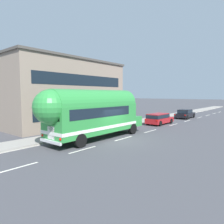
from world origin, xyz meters
TOP-DOWN VIEW (x-y plane):
  - ground_plane at (0.00, 0.00)m, footprint 300.00×300.00m
  - lane_markings at (-2.40, 12.41)m, footprint 3.53×80.00m
  - sidewalk_slab at (-4.62, 10.00)m, footprint 2.44×90.00m
  - roadside_building at (-12.43, 2.67)m, footprint 11.23×14.80m
  - painted_bus at (-1.70, -1.28)m, footprint 2.60×11.06m
  - car_lead at (-1.54, 10.20)m, footprint 1.93×4.39m
  - car_second at (-1.49, 18.94)m, footprint 2.05×4.77m

SIDE VIEW (x-z plane):
  - ground_plane at x=0.00m, z-range 0.00..0.00m
  - lane_markings at x=-2.40m, z-range 0.00..0.01m
  - sidewalk_slab at x=-4.62m, z-range 0.00..0.15m
  - car_second at x=-1.49m, z-range 0.06..1.43m
  - car_lead at x=-1.54m, z-range 0.11..1.48m
  - painted_bus at x=-1.70m, z-range 0.24..4.37m
  - roadside_building at x=-12.43m, z-range 0.00..7.84m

